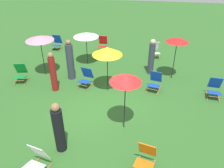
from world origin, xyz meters
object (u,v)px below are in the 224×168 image
deckchair_8 (145,158)px  umbrella_3 (86,35)px  deckchair_4 (214,88)px  deckchair_5 (86,78)px  deckchair_6 (57,43)px  deckchair_2 (155,82)px  deckchair_1 (103,44)px  umbrella_4 (107,51)px  person_0 (53,73)px  umbrella_1 (40,38)px  deckchair_3 (155,50)px  person_3 (70,61)px  deckchair_9 (21,73)px  deckchair_0 (37,160)px  person_1 (151,57)px  umbrella_2 (177,40)px  umbrella_0 (126,79)px  person_2 (59,129)px

deckchair_8 → umbrella_3: size_ratio=0.51×
deckchair_4 → deckchair_5: size_ratio=0.98×
deckchair_6 → deckchair_2: bearing=-31.1°
deckchair_1 → umbrella_4: bearing=-79.3°
deckchair_5 → deckchair_6: (-2.73, 3.72, 0.00)m
deckchair_2 → person_0: person_0 is taller
deckchair_6 → umbrella_1: (0.58, -3.09, 1.44)m
deckchair_3 → deckchair_8: bearing=-104.0°
deckchair_1 → deckchair_4: same height
deckchair_8 → person_3: size_ratio=0.46×
deckchair_9 → deckchair_1: bearing=42.6°
deckchair_9 → umbrella_4: 4.23m
deckchair_0 → deckchair_1: bearing=103.1°
person_1 → umbrella_1: bearing=38.5°
umbrella_2 → person_0: (-4.94, -1.78, -1.03)m
deckchair_9 → umbrella_4: umbrella_4 is taller
umbrella_0 → umbrella_3: size_ratio=1.21×
deckchair_1 → deckchair_8: (2.71, -7.94, 0.00)m
deckchair_5 → umbrella_4: (1.00, -0.27, 1.43)m
deckchair_0 → umbrella_1: 5.65m
deckchair_2 → person_2: 4.69m
deckchair_0 → umbrella_3: (-0.29, 6.57, 1.18)m
deckchair_0 → person_1: 6.72m
umbrella_4 → deckchair_3: bearing=62.6°
deckchair_1 → deckchair_5: size_ratio=0.98×
umbrella_0 → person_0: bearing=149.4°
umbrella_1 → umbrella_3: 2.24m
deckchair_4 → umbrella_4: 4.53m
deckchair_0 → umbrella_3: size_ratio=0.51×
deckchair_4 → deckchair_8: 4.71m
umbrella_2 → person_2: size_ratio=1.17×
umbrella_2 → person_2: bearing=-126.1°
deckchair_6 → umbrella_1: umbrella_1 is taller
deckchair_2 → person_2: (-2.75, -3.78, 0.43)m
umbrella_2 → person_3: size_ratio=1.06×
deckchair_2 → deckchair_9: same height
deckchair_1 → deckchair_6: bearing=-177.1°
deckchair_4 → umbrella_3: umbrella_3 is taller
deckchair_0 → umbrella_2: size_ratio=0.43×
deckchair_3 → umbrella_0: size_ratio=0.42×
deckchair_4 → deckchair_5: bearing=-174.2°
deckchair_1 → person_0: person_0 is taller
deckchair_8 → deckchair_0: bearing=-155.5°
person_0 → person_1: 4.48m
umbrella_1 → deckchair_5: bearing=-16.4°
deckchair_2 → deckchair_5: bearing=-163.7°
deckchair_6 → deckchair_1: bearing=7.2°
deckchair_0 → person_2: 1.00m
deckchair_0 → deckchair_3: bearing=82.6°
deckchair_2 → deckchair_4: (2.35, -0.15, 0.00)m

